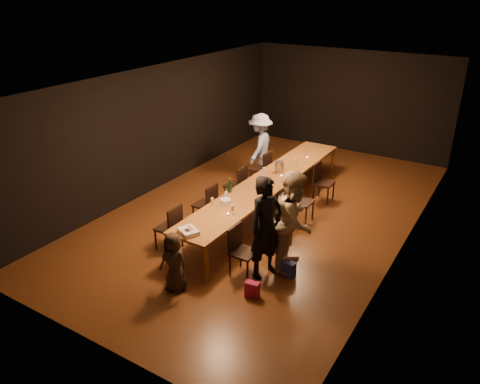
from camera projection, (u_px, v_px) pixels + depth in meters
The scene contains 30 objects.
ground at pixel (267, 211), 10.59m from camera, with size 10.00×10.00×0.00m, color #4A2912.
room_shell at pixel (269, 122), 9.73m from camera, with size 6.04×10.04×3.02m.
table at pixel (268, 183), 10.30m from camera, with size 0.90×6.00×0.75m.
chair_right_0 at pixel (244, 252), 8.13m from camera, with size 0.42×0.42×0.93m, color black, non-canonical shape.
chair_right_1 at pixel (276, 224), 9.06m from camera, with size 0.42×0.42×0.93m, color black, non-canonical shape.
chair_right_2 at pixel (302, 201), 9.99m from camera, with size 0.42×0.42×0.93m, color black, non-canonical shape.
chair_right_3 at pixel (324, 183), 10.92m from camera, with size 0.42×0.42×0.93m, color black, non-canonical shape.
chair_left_0 at pixel (168, 227), 8.94m from camera, with size 0.42×0.42×0.93m, color black, non-canonical shape.
chair_left_1 at pixel (205, 204), 9.87m from camera, with size 0.42×0.42×0.93m, color black, non-canonical shape.
chair_left_2 at pixel (235, 185), 10.80m from camera, with size 0.42×0.42×0.93m, color black, non-canonical shape.
chair_left_3 at pixel (261, 169), 11.73m from camera, with size 0.42×0.42×0.93m, color black, non-canonical shape.
woman_birthday at pixel (266, 228), 7.96m from camera, with size 0.68×0.45×1.86m, color black.
woman_tan at pixel (294, 221), 8.20m from camera, with size 0.90×0.70×1.86m, color beige.
man_blue at pixel (260, 146), 12.09m from camera, with size 1.11×0.64×1.72m, color #889DD2.
child at pixel (174, 262), 7.73m from camera, with size 0.52×0.34×1.06m, color #3A2E20.
gift_bag_red at pixel (252, 289), 7.68m from camera, with size 0.23×0.13×0.28m, color #B61B4E.
gift_bag_blue at pixel (289, 269), 8.22m from camera, with size 0.23×0.15×0.29m, color #24349C.
birthday_cake at pixel (188, 231), 8.13m from camera, with size 0.43×0.40×0.08m.
plate_stack at pixel (226, 202), 9.17m from camera, with size 0.21×0.21×0.12m, color silver.
champagne_bottle at pixel (229, 185), 9.66m from camera, with size 0.08×0.08×0.34m, color black, non-canonical shape.
ice_bucket at pixel (280, 167), 10.76m from camera, with size 0.21×0.21×0.23m, color #AAA9AE.
wineglass_0 at pixel (212, 203), 9.03m from camera, with size 0.06×0.06×0.21m, color beige, non-canonical shape.
wineglass_1 at pixel (232, 210), 8.75m from camera, with size 0.06×0.06×0.21m, color beige, non-canonical shape.
wineglass_2 at pixel (226, 196), 9.30m from camera, with size 0.06×0.06×0.21m, color silver, non-canonical shape.
wineglass_3 at pixel (267, 190), 9.58m from camera, with size 0.06×0.06×0.21m, color beige, non-canonical shape.
wineglass_4 at pixel (264, 172), 10.50m from camera, with size 0.06×0.06×0.21m, color silver, non-canonical shape.
wineglass_5 at pixel (296, 162), 11.04m from camera, with size 0.06×0.06×0.21m, color silver, non-canonical shape.
tealight_near at pixel (228, 214), 8.78m from camera, with size 0.05×0.05×0.03m, color #B2B7B2.
tealight_mid at pixel (281, 176), 10.48m from camera, with size 0.05×0.05×0.03m, color #B2B7B2.
tealight_far at pixel (307, 158), 11.56m from camera, with size 0.05×0.05×0.03m, color #B2B7B2.
Camera 1 is at (4.46, -8.37, 4.77)m, focal length 35.00 mm.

